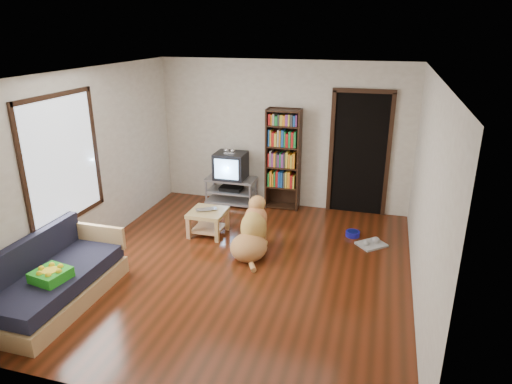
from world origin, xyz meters
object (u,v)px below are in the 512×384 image
(bookshelf, at_px, (283,154))
(crt_tv, at_px, (231,165))
(grey_rag, at_px, (371,244))
(sofa, at_px, (55,283))
(dog, at_px, (252,234))
(laptop, at_px, (207,211))
(coffee_table, at_px, (208,218))
(green_cushion, at_px, (51,275))
(tv_stand, at_px, (231,190))
(dog_bowl, at_px, (353,234))

(bookshelf, bearing_deg, crt_tv, -175.68)
(grey_rag, distance_m, sofa, 4.41)
(grey_rag, height_order, dog, dog)
(laptop, height_order, sofa, sofa)
(grey_rag, xyz_separation_m, coffee_table, (-2.52, -0.30, 0.27))
(green_cushion, relative_size, coffee_table, 0.65)
(crt_tv, height_order, dog, crt_tv)
(bookshelf, bearing_deg, grey_rag, -35.03)
(coffee_table, bearing_deg, bookshelf, 58.97)
(green_cushion, bearing_deg, sofa, 135.67)
(bookshelf, height_order, sofa, bookshelf)
(green_cushion, distance_m, bookshelf, 4.32)
(crt_tv, distance_m, coffee_table, 1.46)
(tv_stand, relative_size, crt_tv, 1.55)
(green_cushion, height_order, dog_bowl, green_cushion)
(laptop, height_order, coffee_table, laptop)
(sofa, bearing_deg, dog_bowl, 40.79)
(laptop, relative_size, sofa, 0.18)
(sofa, xyz_separation_m, dog, (1.90, 1.84, 0.05))
(coffee_table, xyz_separation_m, dog, (0.85, -0.43, 0.03))
(tv_stand, distance_m, crt_tv, 0.47)
(coffee_table, bearing_deg, laptop, -90.00)
(dog_bowl, bearing_deg, green_cushion, -136.43)
(green_cushion, height_order, sofa, sofa)
(sofa, bearing_deg, coffee_table, 65.19)
(dog_bowl, height_order, sofa, sofa)
(tv_stand, bearing_deg, dog_bowl, -19.44)
(dog_bowl, xyz_separation_m, bookshelf, (-1.35, 0.90, 0.96))
(coffee_table, height_order, dog, dog)
(sofa, bearing_deg, green_cushion, -54.22)
(grey_rag, relative_size, dog, 0.39)
(green_cushion, distance_m, coffee_table, 2.62)
(crt_tv, bearing_deg, laptop, -86.91)
(grey_rag, relative_size, coffee_table, 0.73)
(green_cushion, bearing_deg, dog, 58.39)
(bookshelf, bearing_deg, laptop, -120.51)
(green_cushion, bearing_deg, crt_tv, 87.36)
(tv_stand, bearing_deg, laptop, -86.86)
(coffee_table, bearing_deg, sofa, -114.81)
(green_cushion, bearing_deg, grey_rag, 48.41)
(dog_bowl, xyz_separation_m, sofa, (-3.27, -2.82, 0.22))
(green_cushion, xyz_separation_m, crt_tv, (0.85, 3.82, 0.26))
(dog_bowl, relative_size, coffee_table, 0.40)
(bookshelf, xyz_separation_m, dog, (-0.02, -1.88, -0.69))
(dog, bearing_deg, grey_rag, 23.67)
(coffee_table, bearing_deg, dog_bowl, 13.89)
(sofa, height_order, dog, dog)
(bookshelf, bearing_deg, dog, -90.59)
(tv_stand, relative_size, sofa, 0.50)
(grey_rag, bearing_deg, sofa, -144.24)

